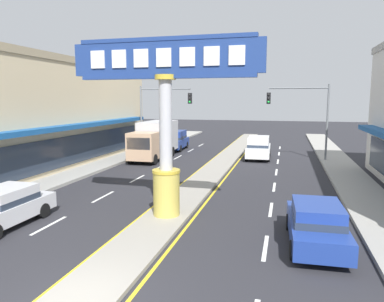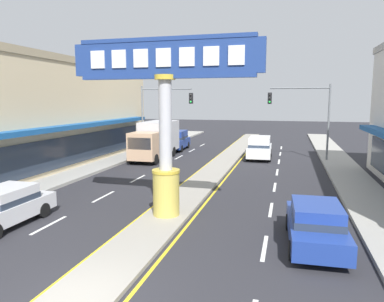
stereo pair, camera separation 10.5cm
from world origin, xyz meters
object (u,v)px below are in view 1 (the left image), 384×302
at_px(traffic_light_left_side, 159,108).
at_px(sedan_near_left_lane, 4,207).
at_px(sedan_far_left_oncoming, 316,224).
at_px(traffic_light_right_side, 305,109).
at_px(district_sign, 166,117).
at_px(suv_mid_left_lane, 175,140).
at_px(suv_near_right_lane, 259,147).
at_px(box_truck_far_right_lane, 155,139).
at_px(storefront_left, 17,114).

height_order(traffic_light_left_side, sedan_near_left_lane, traffic_light_left_side).
height_order(traffic_light_left_side, sedan_far_left_oncoming, traffic_light_left_side).
distance_m(traffic_light_left_side, traffic_light_right_side, 12.36).
height_order(district_sign, suv_mid_left_lane, district_sign).
xyz_separation_m(suv_near_right_lane, suv_mid_left_lane, (-8.49, 3.48, 0.00)).
bearing_deg(district_sign, sedan_far_left_oncoming, -14.20).
bearing_deg(box_truck_far_right_lane, traffic_light_left_side, 97.76).
bearing_deg(traffic_light_right_side, sedan_far_left_oncoming, -90.91).
relative_size(traffic_light_right_side, suv_near_right_lane, 1.33).
bearing_deg(traffic_light_right_side, suv_near_right_lane, 177.11).
distance_m(traffic_light_left_side, sedan_near_left_lane, 19.20).
xyz_separation_m(traffic_light_right_side, box_truck_far_right_lane, (-12.09, -1.99, -2.55)).
relative_size(box_truck_far_right_lane, suv_mid_left_lane, 1.48).
bearing_deg(sedan_near_left_lane, traffic_light_left_side, 90.87).
bearing_deg(storefront_left, suv_near_right_lane, 26.43).
relative_size(district_sign, suv_mid_left_lane, 1.70).
height_order(storefront_left, traffic_light_right_side, storefront_left).
height_order(district_sign, sedan_far_left_oncoming, district_sign).
bearing_deg(storefront_left, district_sign, -29.93).
distance_m(traffic_light_right_side, suv_near_right_lane, 4.85).
distance_m(district_sign, traffic_light_left_side, 17.44).
xyz_separation_m(box_truck_far_right_lane, suv_mid_left_lane, (0.02, 5.65, -0.71)).
bearing_deg(traffic_light_left_side, district_sign, -69.24).
height_order(suv_near_right_lane, box_truck_far_right_lane, box_truck_far_right_lane).
distance_m(suv_near_right_lane, suv_mid_left_lane, 9.18).
distance_m(suv_near_right_lane, box_truck_far_right_lane, 8.81).
bearing_deg(traffic_light_left_side, box_truck_far_right_lane, -82.24).
distance_m(storefront_left, box_truck_far_right_lane, 10.58).
bearing_deg(storefront_left, sedan_far_left_oncoming, -25.69).
xyz_separation_m(traffic_light_left_side, sedan_near_left_lane, (0.29, -18.88, -3.46)).
bearing_deg(box_truck_far_right_lane, suv_near_right_lane, 14.28).
bearing_deg(sedan_near_left_lane, storefront_left, 127.69).
height_order(box_truck_far_right_lane, suv_mid_left_lane, box_truck_far_right_lane).
bearing_deg(box_truck_far_right_lane, sedan_near_left_lane, -89.93).
relative_size(traffic_light_left_side, suv_near_right_lane, 1.33).
height_order(sedan_near_left_lane, sedan_far_left_oncoming, same).
xyz_separation_m(district_sign, traffic_light_right_side, (6.18, 16.34, -0.04)).
xyz_separation_m(district_sign, suv_mid_left_lane, (-5.90, 20.00, -3.31)).
bearing_deg(traffic_light_right_side, sedan_near_left_lane, -122.55).
height_order(suv_mid_left_lane, sedan_far_left_oncoming, suv_mid_left_lane).
xyz_separation_m(traffic_light_right_side, suv_near_right_lane, (-3.58, 0.18, -3.26)).
xyz_separation_m(storefront_left, suv_near_right_lane, (16.80, 8.35, -2.99)).
distance_m(storefront_left, suv_mid_left_lane, 14.76).
xyz_separation_m(district_sign, storefront_left, (-14.20, 8.17, -0.32)).
xyz_separation_m(traffic_light_right_side, suv_mid_left_lane, (-12.08, 3.66, -3.26)).
distance_m(traffic_light_right_side, box_truck_far_right_lane, 12.52).
relative_size(district_sign, box_truck_far_right_lane, 1.15).
xyz_separation_m(storefront_left, box_truck_far_right_lane, (8.28, 6.18, -2.28)).
bearing_deg(district_sign, suv_mid_left_lane, 106.43).
bearing_deg(traffic_light_left_side, suv_mid_left_lane, 85.65).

